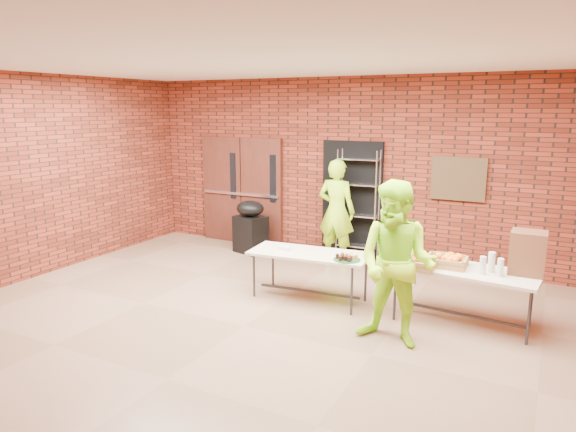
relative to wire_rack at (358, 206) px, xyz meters
The scene contains 19 objects.
room 3.39m from the wire_rack, 94.57° to the right, with size 8.08×7.08×3.28m.
double_doors 2.47m from the wire_rack, behind, with size 1.78×0.12×2.10m.
dark_doorway 0.23m from the wire_rack, 139.75° to the left, with size 1.10×0.06×2.10m, color black.
bronze_plaque 1.74m from the wire_rack, ahead, with size 0.85×0.04×0.70m, color #45321B.
wire_rack is the anchor object (origin of this frame).
table_left 2.13m from the wire_rack, 88.55° to the right, with size 1.72×0.85×0.68m.
table_right 2.90m from the wire_rack, 43.05° to the right, with size 1.81×0.89×0.72m.
basket_bananas 2.53m from the wire_rack, 55.31° to the right, with size 0.40×0.31×0.12m.
basket_oranges 2.73m from the wire_rack, 46.12° to the right, with size 0.49×0.38×0.15m.
basket_apples 2.70m from the wire_rack, 54.91° to the right, with size 0.50×0.39×0.15m.
muffin_tray 2.31m from the wire_rack, 73.55° to the right, with size 0.36×0.36×0.09m.
napkin_box 2.19m from the wire_rack, 98.11° to the right, with size 0.16×0.11×0.05m, color silver.
coffee_dispenser 3.34m from the wire_rack, 33.33° to the right, with size 0.39×0.35×0.52m, color #59311E.
cup_stack_front 3.15m from the wire_rack, 42.06° to the right, with size 0.07×0.07×0.22m, color silver.
cup_stack_mid 3.29m from the wire_rack, 39.67° to the right, with size 0.07×0.07×0.22m, color silver.
cup_stack_back 3.12m from the wire_rack, 39.27° to the right, with size 0.08×0.08×0.25m, color silver.
covered_grill 2.05m from the wire_rack, 168.34° to the right, with size 0.64×0.58×0.98m.
volunteer_woman 0.39m from the wire_rack, 141.70° to the right, with size 0.66×0.43×1.81m, color #AFFE1C.
volunteer_man 3.28m from the wire_rack, 62.56° to the right, with size 0.92×0.72×1.89m, color #AFFE1C.
Camera 1 is at (3.23, -5.04, 2.66)m, focal length 32.00 mm.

